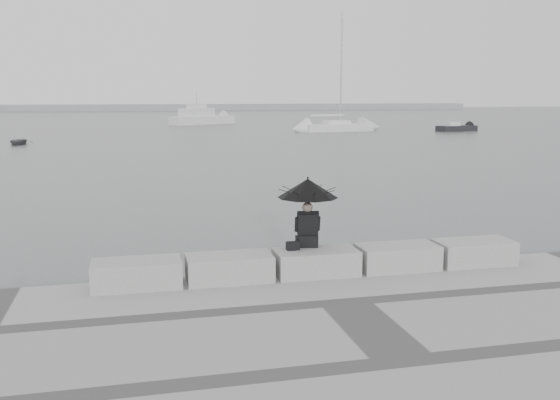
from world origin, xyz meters
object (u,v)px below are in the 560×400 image
object	(u,v)px
seated_person	(308,196)
small_motorboat	(457,128)
motor_cruiser	(202,118)
sailboat_right	(336,127)
dinghy	(18,141)

from	to	relation	value
seated_person	small_motorboat	bearing A→B (deg)	68.39
seated_person	small_motorboat	size ratio (longest dim) A/B	0.28
seated_person	motor_cruiser	size ratio (longest dim) A/B	0.15
sailboat_right	dinghy	distance (m)	33.24
small_motorboat	sailboat_right	bearing A→B (deg)	155.28
sailboat_right	seated_person	bearing A→B (deg)	-121.05
sailboat_right	dinghy	xyz separation A→B (m)	(-31.13, -11.67, -0.28)
seated_person	small_motorboat	xyz separation A→B (m)	(32.18, 51.89, -1.69)
seated_person	motor_cruiser	xyz separation A→B (m)	(6.38, 74.87, -1.12)
motor_cruiser	small_motorboat	xyz separation A→B (m)	(25.81, -22.98, -0.57)
sailboat_right	motor_cruiser	bearing A→B (deg)	109.49
sailboat_right	dinghy	world-z (taller)	sailboat_right
seated_person	small_motorboat	distance (m)	61.09
sailboat_right	dinghy	bearing A→B (deg)	-171.35
small_motorboat	dinghy	distance (m)	45.37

